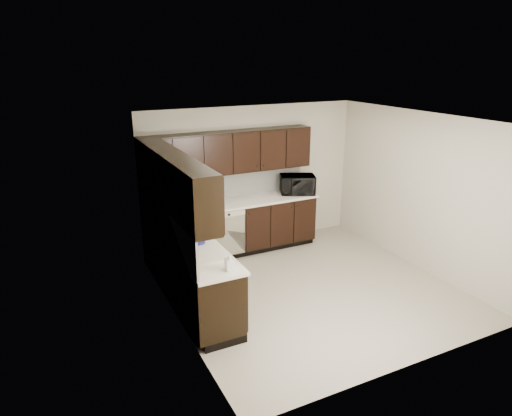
{
  "coord_description": "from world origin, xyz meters",
  "views": [
    {
      "loc": [
        -3.39,
        -5.09,
        3.31
      ],
      "look_at": [
        -0.6,
        0.6,
        1.18
      ],
      "focal_mm": 32.0,
      "sensor_mm": 36.0,
      "label": 1
    }
  ],
  "objects": [
    {
      "name": "wall_front",
      "position": [
        0.0,
        -2.0,
        1.25
      ],
      "size": [
        4.0,
        0.02,
        2.5
      ],
      "primitive_type": "cube",
      "color": "#BAB19E",
      "rests_on": "floor"
    },
    {
      "name": "teal_tumbler",
      "position": [
        -1.53,
        1.35,
        1.05
      ],
      "size": [
        0.1,
        0.1,
        0.22
      ],
      "primitive_type": "cylinder",
      "rotation": [
        0.0,
        0.0,
        0.0
      ],
      "color": "#0D9098",
      "rests_on": "countertop"
    },
    {
      "name": "microwave",
      "position": [
        0.75,
        1.65,
        1.11
      ],
      "size": [
        0.72,
        0.61,
        0.33
      ],
      "primitive_type": "imported",
      "rotation": [
        0.0,
        0.0,
        -0.4
      ],
      "color": "black",
      "rests_on": "countertop"
    },
    {
      "name": "ceiling",
      "position": [
        0.0,
        0.0,
        2.5
      ],
      "size": [
        4.0,
        4.0,
        0.0
      ],
      "primitive_type": "plane",
      "rotation": [
        3.14,
        0.0,
        0.0
      ],
      "color": "white",
      "rests_on": "wall_back"
    },
    {
      "name": "soap_bottle_b",
      "position": [
        -1.79,
        0.97,
        1.07
      ],
      "size": [
        0.1,
        0.1,
        0.26
      ],
      "primitive_type": "imported",
      "rotation": [
        0.0,
        0.0,
        0.0
      ],
      "color": "gray",
      "rests_on": "countertop"
    },
    {
      "name": "sink",
      "position": [
        -1.68,
        -0.01,
        0.88
      ],
      "size": [
        0.54,
        0.82,
        0.42
      ],
      "color": "beige",
      "rests_on": "countertop"
    },
    {
      "name": "wall_back",
      "position": [
        0.0,
        2.0,
        1.25
      ],
      "size": [
        4.0,
        0.02,
        2.5
      ],
      "primitive_type": "cube",
      "color": "#BAB19E",
      "rests_on": "floor"
    },
    {
      "name": "upper_cabinets",
      "position": [
        -1.1,
        1.2,
        1.77
      ],
      "size": [
        3.0,
        2.8,
        0.7
      ],
      "color": "black",
      "rests_on": "wall_back"
    },
    {
      "name": "dishwasher",
      "position": [
        -0.7,
        1.41,
        0.55
      ],
      "size": [
        0.58,
        0.04,
        0.78
      ],
      "color": "beige",
      "rests_on": "lower_cabinets"
    },
    {
      "name": "countertop",
      "position": [
        -1.01,
        1.11,
        0.92
      ],
      "size": [
        3.03,
        2.83,
        0.04
      ],
      "color": "silver",
      "rests_on": "lower_cabinets"
    },
    {
      "name": "backsplash",
      "position": [
        -1.22,
        1.32,
        1.18
      ],
      "size": [
        3.0,
        2.8,
        0.48
      ],
      "color": "white",
      "rests_on": "countertop"
    },
    {
      "name": "floor",
      "position": [
        0.0,
        0.0,
        0.0
      ],
      "size": [
        4.0,
        4.0,
        0.0
      ],
      "primitive_type": "plane",
      "color": "#A89E8B",
      "rests_on": "ground"
    },
    {
      "name": "soap_bottle_a",
      "position": [
        -1.55,
        -0.65,
        1.05
      ],
      "size": [
        0.1,
        0.1,
        0.21
      ],
      "primitive_type": "imported",
      "rotation": [
        0.0,
        0.0,
        -0.0
      ],
      "color": "gray",
      "rests_on": "countertop"
    },
    {
      "name": "storage_bin",
      "position": [
        -1.65,
        1.1,
        1.03
      ],
      "size": [
        0.49,
        0.37,
        0.18
      ],
      "primitive_type": "cube",
      "rotation": [
        0.0,
        0.0,
        0.04
      ],
      "color": "white",
      "rests_on": "countertop"
    },
    {
      "name": "wall_right",
      "position": [
        2.0,
        0.0,
        1.25
      ],
      "size": [
        0.02,
        4.0,
        2.5
      ],
      "primitive_type": "cube",
      "color": "#BAB19E",
      "rests_on": "floor"
    },
    {
      "name": "blue_pitcher",
      "position": [
        -1.62,
        0.21,
        1.06
      ],
      "size": [
        0.21,
        0.21,
        0.25
      ],
      "primitive_type": "cylinder",
      "rotation": [
        0.0,
        0.0,
        -0.34
      ],
      "color": "navy",
      "rests_on": "countertop"
    },
    {
      "name": "lower_cabinets",
      "position": [
        -1.01,
        1.11,
        0.41
      ],
      "size": [
        3.0,
        2.8,
        0.9
      ],
      "color": "black",
      "rests_on": "floor"
    },
    {
      "name": "toaster_oven",
      "position": [
        -1.69,
        1.77,
        1.07
      ],
      "size": [
        0.48,
        0.42,
        0.25
      ],
      "primitive_type": "cube",
      "rotation": [
        0.0,
        0.0,
        0.36
      ],
      "color": "#ADACAF",
      "rests_on": "countertop"
    },
    {
      "name": "wall_left",
      "position": [
        -2.0,
        0.0,
        1.25
      ],
      "size": [
        0.02,
        4.0,
        2.5
      ],
      "primitive_type": "cube",
      "color": "#BAB19E",
      "rests_on": "floor"
    },
    {
      "name": "paper_towel_roll",
      "position": [
        -1.61,
        1.35,
        1.1
      ],
      "size": [
        0.18,
        0.18,
        0.33
      ],
      "primitive_type": "cylinder",
      "rotation": [
        0.0,
        0.0,
        0.25
      ],
      "color": "white",
      "rests_on": "countertop"
    }
  ]
}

